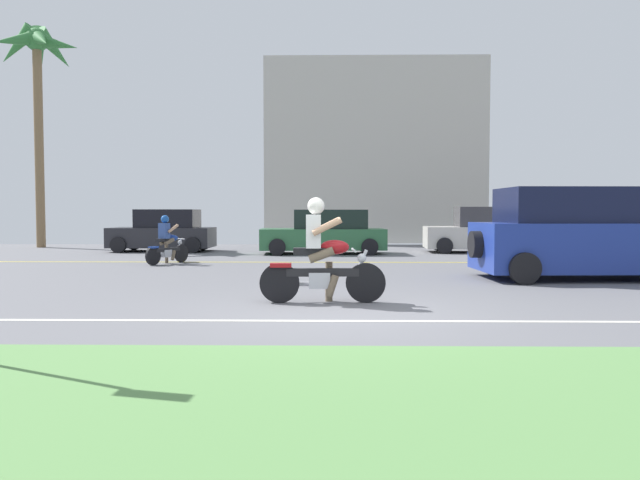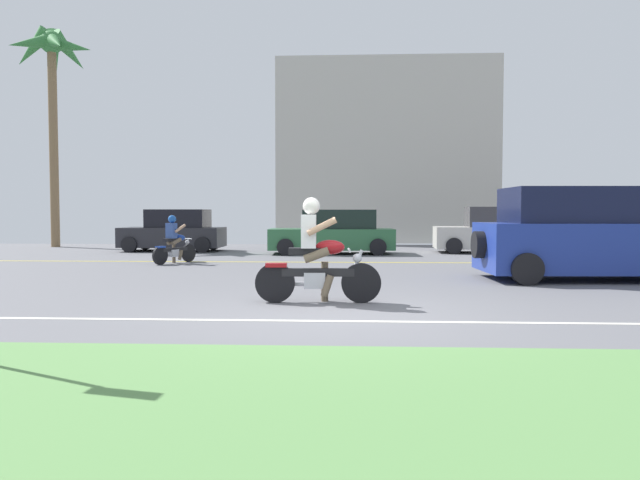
{
  "view_description": "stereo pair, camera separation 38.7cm",
  "coord_description": "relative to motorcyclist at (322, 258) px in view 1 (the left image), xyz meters",
  "views": [
    {
      "loc": [
        -0.19,
        -8.31,
        1.44
      ],
      "look_at": [
        -0.39,
        3.32,
        0.89
      ],
      "focal_mm": 33.52,
      "sensor_mm": 36.0,
      "label": 1
    },
    {
      "loc": [
        0.2,
        -8.3,
        1.44
      ],
      "look_at": [
        -0.39,
        3.32,
        0.89
      ],
      "focal_mm": 33.52,
      "sensor_mm": 36.0,
      "label": 2
    }
  ],
  "objects": [
    {
      "name": "ground",
      "position": [
        0.33,
        1.88,
        -0.73
      ],
      "size": [
        56.0,
        30.0,
        0.04
      ],
      "primitive_type": "cube",
      "color": "slate"
    },
    {
      "name": "grass_median",
      "position": [
        0.33,
        -5.22,
        -0.68
      ],
      "size": [
        56.0,
        3.8,
        0.06
      ],
      "primitive_type": "cube",
      "color": "#5B8C4C",
      "rests_on": "ground"
    },
    {
      "name": "lane_line_near",
      "position": [
        0.33,
        -1.6,
        -0.7
      ],
      "size": [
        50.4,
        0.12,
        0.01
      ],
      "primitive_type": "cube",
      "color": "silver",
      "rests_on": "ground"
    },
    {
      "name": "lane_line_far",
      "position": [
        0.33,
        7.58,
        -0.7
      ],
      "size": [
        50.4,
        0.12,
        0.01
      ],
      "primitive_type": "cube",
      "color": "yellow",
      "rests_on": "ground"
    },
    {
      "name": "motorcyclist",
      "position": [
        0.0,
        0.0,
        0.0
      ],
      "size": [
        2.0,
        0.65,
        1.67
      ],
      "color": "black",
      "rests_on": "ground"
    },
    {
      "name": "suv_nearby",
      "position": [
        5.47,
        3.5,
        0.24
      ],
      "size": [
        4.56,
        2.32,
        1.96
      ],
      "color": "navy",
      "rests_on": "ground"
    },
    {
      "name": "parked_car_0",
      "position": [
        -5.93,
        12.2,
        0.01
      ],
      "size": [
        3.68,
        1.85,
        1.53
      ],
      "color": "#232328",
      "rests_on": "ground"
    },
    {
      "name": "parked_car_1",
      "position": [
        -0.06,
        11.09,
        0.0
      ],
      "size": [
        4.35,
        2.07,
        1.52
      ],
      "color": "#2D663D",
      "rests_on": "ground"
    },
    {
      "name": "parked_car_2",
      "position": [
        5.67,
        11.86,
        0.04
      ],
      "size": [
        4.21,
        2.01,
        1.62
      ],
      "color": "beige",
      "rests_on": "ground"
    },
    {
      "name": "palm_tree_0",
      "position": [
        -11.6,
        14.57,
        6.82
      ],
      "size": [
        3.55,
        3.36,
        9.01
      ],
      "color": "brown",
      "rests_on": "ground"
    },
    {
      "name": "motorcyclist_distant",
      "position": [
        -4.4,
        7.03,
        -0.14
      ],
      "size": [
        0.84,
        1.46,
        1.35
      ],
      "color": "black",
      "rests_on": "ground"
    },
    {
      "name": "building_far",
      "position": [
        2.22,
        19.88,
        3.55
      ],
      "size": [
        10.25,
        4.0,
        8.52
      ],
      "primitive_type": "cube",
      "color": "#BCB7AD",
      "rests_on": "ground"
    }
  ]
}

